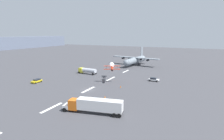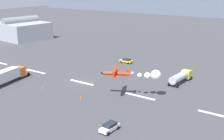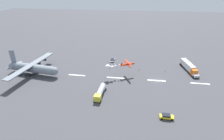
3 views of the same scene
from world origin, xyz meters
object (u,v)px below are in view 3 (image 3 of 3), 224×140
object	(u,v)px
cargo_transport_plane	(34,68)
stunt_biplane_red	(114,66)
semi_truck_orange	(189,67)
fuel_tanker_truck	(100,92)
followme_car_yellow	(112,60)
traffic_cone_near	(166,71)
traffic_cone_far	(139,70)
airport_staff_sedan	(166,116)

from	to	relation	value
cargo_transport_plane	stunt_biplane_red	world-z (taller)	cargo_transport_plane
semi_truck_orange	fuel_tanker_truck	size ratio (longest dim) A/B	1.60
semi_truck_orange	fuel_tanker_truck	bearing A→B (deg)	35.47
cargo_transport_plane	followme_car_yellow	distance (m)	39.51
followme_car_yellow	traffic_cone_near	world-z (taller)	followme_car_yellow
traffic_cone_far	semi_truck_orange	bearing A→B (deg)	-172.84
cargo_transport_plane	traffic_cone_far	bearing A→B (deg)	-166.92
fuel_tanker_truck	airport_staff_sedan	distance (m)	25.06
followme_car_yellow	traffic_cone_near	size ratio (longest dim) A/B	5.73
cargo_transport_plane	airport_staff_sedan	size ratio (longest dim) A/B	7.12
stunt_biplane_red	fuel_tanker_truck	bearing A→B (deg)	77.39
fuel_tanker_truck	airport_staff_sedan	xyz separation A→B (m)	(-23.23, 9.36, -0.94)
stunt_biplane_red	semi_truck_orange	distance (m)	37.22
cargo_transport_plane	traffic_cone_near	world-z (taller)	cargo_transport_plane
traffic_cone_far	followme_car_yellow	bearing A→B (deg)	-31.64
stunt_biplane_red	airport_staff_sedan	size ratio (longest dim) A/B	2.97
fuel_tanker_truck	traffic_cone_near	distance (m)	36.62
followme_car_yellow	airport_staff_sedan	distance (m)	48.61
followme_car_yellow	airport_staff_sedan	world-z (taller)	same
traffic_cone_far	traffic_cone_near	bearing A→B (deg)	-179.84
semi_truck_orange	airport_staff_sedan	bearing A→B (deg)	67.53
traffic_cone_near	traffic_cone_far	size ratio (longest dim) A/B	1.00
cargo_transport_plane	fuel_tanker_truck	distance (m)	36.29
stunt_biplane_red	airport_staff_sedan	world-z (taller)	stunt_biplane_red
stunt_biplane_red	airport_staff_sedan	bearing A→B (deg)	128.84
stunt_biplane_red	fuel_tanker_truck	world-z (taller)	stunt_biplane_red
cargo_transport_plane	followme_car_yellow	world-z (taller)	cargo_transport_plane
followme_car_yellow	traffic_cone_far	world-z (taller)	followme_car_yellow
fuel_tanker_truck	traffic_cone_far	size ratio (longest dim) A/B	13.09
fuel_tanker_truck	traffic_cone_far	bearing A→B (deg)	-120.95
traffic_cone_far	airport_staff_sedan	bearing A→B (deg)	104.30
stunt_biplane_red	fuel_tanker_truck	size ratio (longest dim) A/B	1.33
cargo_transport_plane	airport_staff_sedan	xyz separation A→B (m)	(-57.03, 22.49, -2.50)
cargo_transport_plane	fuel_tanker_truck	size ratio (longest dim) A/B	3.18
stunt_biplane_red	semi_truck_orange	size ratio (longest dim) A/B	0.83
followme_car_yellow	traffic_cone_far	distance (m)	17.13
cargo_transport_plane	stunt_biplane_red	xyz separation A→B (m)	(-37.21, -2.12, 2.32)
stunt_biplane_red	airport_staff_sedan	distance (m)	31.96
traffic_cone_near	followme_car_yellow	bearing A→B (deg)	-18.21
stunt_biplane_red	followme_car_yellow	xyz separation A→B (m)	(3.37, -18.12, -4.82)
fuel_tanker_truck	followme_car_yellow	bearing A→B (deg)	-90.08
traffic_cone_far	stunt_biplane_red	bearing A→B (deg)	39.16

